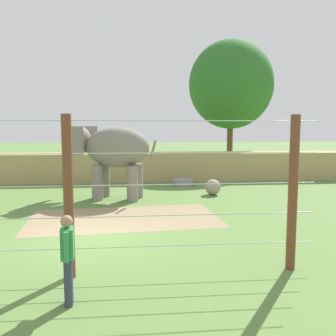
{
  "coord_description": "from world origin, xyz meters",
  "views": [
    {
      "loc": [
        1.21,
        -10.46,
        3.27
      ],
      "look_at": [
        2.75,
        5.58,
        1.4
      ],
      "focal_mm": 39.76,
      "sensor_mm": 36.0,
      "label": 1
    }
  ],
  "objects_px": {
    "enrichment_ball": "(213,187)",
    "elephant": "(110,151)",
    "water_tub": "(183,182)",
    "zookeeper": "(68,256)"
  },
  "relations": [
    {
      "from": "enrichment_ball",
      "to": "water_tub",
      "type": "relative_size",
      "value": 0.67
    },
    {
      "from": "zookeeper",
      "to": "elephant",
      "type": "bearing_deg",
      "value": 88.81
    },
    {
      "from": "zookeeper",
      "to": "water_tub",
      "type": "distance_m",
      "value": 13.79
    },
    {
      "from": "elephant",
      "to": "water_tub",
      "type": "relative_size",
      "value": 3.87
    },
    {
      "from": "zookeeper",
      "to": "enrichment_ball",
      "type": "bearing_deg",
      "value": 64.47
    },
    {
      "from": "enrichment_ball",
      "to": "zookeeper",
      "type": "relative_size",
      "value": 0.44
    },
    {
      "from": "elephant",
      "to": "zookeeper",
      "type": "relative_size",
      "value": 2.55
    },
    {
      "from": "zookeeper",
      "to": "water_tub",
      "type": "bearing_deg",
      "value": 73.52
    },
    {
      "from": "elephant",
      "to": "zookeeper",
      "type": "distance_m",
      "value": 9.95
    },
    {
      "from": "enrichment_ball",
      "to": "elephant",
      "type": "bearing_deg",
      "value": -174.62
    }
  ]
}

